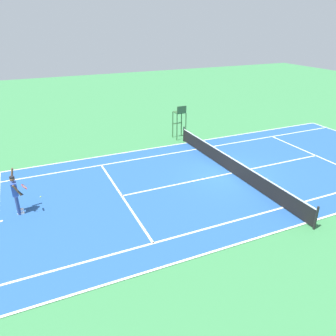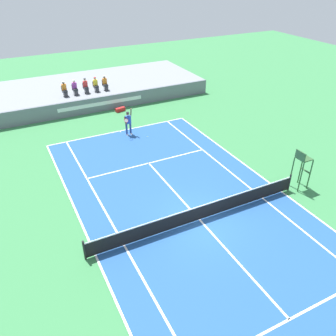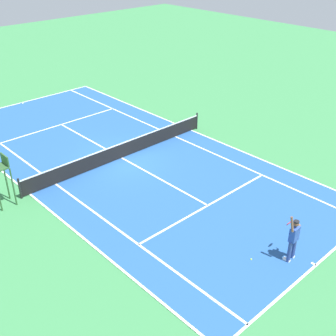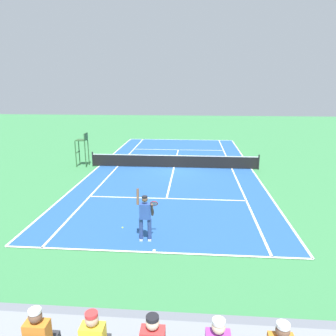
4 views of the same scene
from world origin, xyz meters
TOP-DOWN VIEW (x-y plane):
  - ground_plane at (0.00, 0.00)m, footprint 80.00×80.00m
  - court at (0.00, 0.00)m, footprint 11.08×23.88m
  - net at (0.00, 0.00)m, footprint 11.98×0.10m
  - tennis_player at (0.41, 11.01)m, footprint 0.76×0.65m
  - tennis_ball at (1.53, 10.03)m, footprint 0.07×0.07m
  - umpire_chair at (6.63, 0.00)m, footprint 0.77×0.77m

SIDE VIEW (x-z plane):
  - ground_plane at x=0.00m, z-range 0.00..0.00m
  - court at x=0.00m, z-range 0.00..0.02m
  - tennis_ball at x=1.53m, z-range 0.00..0.07m
  - net at x=0.00m, z-range -0.01..1.06m
  - tennis_player at x=0.41m, z-range -0.05..2.04m
  - umpire_chair at x=6.63m, z-range 0.34..2.78m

